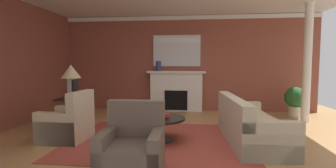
{
  "coord_description": "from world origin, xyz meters",
  "views": [
    {
      "loc": [
        0.41,
        -4.55,
        1.46
      ],
      "look_at": [
        -0.23,
        1.15,
        1.0
      ],
      "focal_mm": 26.59,
      "sensor_mm": 36.0,
      "label": 1
    }
  ],
  "objects_px": {
    "potted_plant": "(295,99)",
    "armchair_facing_fireplace": "(132,152)",
    "fireplace": "(176,92)",
    "side_table": "(72,111)",
    "vase_on_side_table": "(75,89)",
    "coffee_table": "(159,123)",
    "table_lamp": "(71,75)",
    "vase_mantel_left": "(159,66)",
    "armchair_near_window": "(68,124)",
    "sofa": "(249,127)",
    "mantel_mirror": "(177,51)"
  },
  "relations": [
    {
      "from": "fireplace",
      "to": "vase_on_side_table",
      "type": "xyz_separation_m",
      "value": [
        -2.01,
        -2.56,
        0.32
      ]
    },
    {
      "from": "side_table",
      "to": "vase_mantel_left",
      "type": "distance_m",
      "value": 3.05
    },
    {
      "from": "potted_plant",
      "to": "armchair_facing_fireplace",
      "type": "bearing_deg",
      "value": -131.48
    },
    {
      "from": "armchair_facing_fireplace",
      "to": "potted_plant",
      "type": "relative_size",
      "value": 1.14
    },
    {
      "from": "fireplace",
      "to": "side_table",
      "type": "distance_m",
      "value": 3.26
    },
    {
      "from": "vase_on_side_table",
      "to": "side_table",
      "type": "bearing_deg",
      "value": 141.34
    },
    {
      "from": "armchair_facing_fireplace",
      "to": "potted_plant",
      "type": "bearing_deg",
      "value": 48.52
    },
    {
      "from": "armchair_facing_fireplace",
      "to": "vase_on_side_table",
      "type": "relative_size",
      "value": 2.27
    },
    {
      "from": "vase_on_side_table",
      "to": "potted_plant",
      "type": "xyz_separation_m",
      "value": [
        5.33,
        2.0,
        -0.42
      ]
    },
    {
      "from": "armchair_near_window",
      "to": "vase_on_side_table",
      "type": "relative_size",
      "value": 2.27
    },
    {
      "from": "sofa",
      "to": "armchair_near_window",
      "type": "distance_m",
      "value": 3.44
    },
    {
      "from": "armchair_near_window",
      "to": "potted_plant",
      "type": "height_order",
      "value": "armchair_near_window"
    },
    {
      "from": "table_lamp",
      "to": "potted_plant",
      "type": "xyz_separation_m",
      "value": [
        5.48,
        1.88,
        -0.73
      ]
    },
    {
      "from": "table_lamp",
      "to": "vase_mantel_left",
      "type": "relative_size",
      "value": 2.43
    },
    {
      "from": "side_table",
      "to": "armchair_facing_fireplace",
      "type": "bearing_deg",
      "value": -47.5
    },
    {
      "from": "armchair_near_window",
      "to": "side_table",
      "type": "relative_size",
      "value": 1.36
    },
    {
      "from": "mantel_mirror",
      "to": "armchair_facing_fireplace",
      "type": "xyz_separation_m",
      "value": [
        -0.22,
        -4.67,
        -1.57
      ]
    },
    {
      "from": "coffee_table",
      "to": "vase_mantel_left",
      "type": "distance_m",
      "value": 3.23
    },
    {
      "from": "sofa",
      "to": "table_lamp",
      "type": "bearing_deg",
      "value": 171.69
    },
    {
      "from": "fireplace",
      "to": "armchair_near_window",
      "type": "bearing_deg",
      "value": -119.43
    },
    {
      "from": "armchair_near_window",
      "to": "vase_mantel_left",
      "type": "xyz_separation_m",
      "value": [
        1.28,
        3.19,
        1.09
      ]
    },
    {
      "from": "fireplace",
      "to": "mantel_mirror",
      "type": "bearing_deg",
      "value": 90.0
    },
    {
      "from": "sofa",
      "to": "coffee_table",
      "type": "height_order",
      "value": "sofa"
    },
    {
      "from": "sofa",
      "to": "armchair_facing_fireplace",
      "type": "relative_size",
      "value": 2.28
    },
    {
      "from": "mantel_mirror",
      "to": "armchair_near_window",
      "type": "relative_size",
      "value": 1.55
    },
    {
      "from": "sofa",
      "to": "side_table",
      "type": "relative_size",
      "value": 3.09
    },
    {
      "from": "vase_mantel_left",
      "to": "vase_on_side_table",
      "type": "relative_size",
      "value": 0.74
    },
    {
      "from": "fireplace",
      "to": "table_lamp",
      "type": "distance_m",
      "value": 3.32
    },
    {
      "from": "sofa",
      "to": "potted_plant",
      "type": "bearing_deg",
      "value": 54.75
    },
    {
      "from": "fireplace",
      "to": "table_lamp",
      "type": "height_order",
      "value": "table_lamp"
    },
    {
      "from": "fireplace",
      "to": "mantel_mirror",
      "type": "relative_size",
      "value": 1.22
    },
    {
      "from": "vase_mantel_left",
      "to": "fireplace",
      "type": "bearing_deg",
      "value": 5.16
    },
    {
      "from": "vase_on_side_table",
      "to": "potted_plant",
      "type": "relative_size",
      "value": 0.5
    },
    {
      "from": "potted_plant",
      "to": "armchair_near_window",
      "type": "bearing_deg",
      "value": -152.45
    },
    {
      "from": "fireplace",
      "to": "vase_mantel_left",
      "type": "xyz_separation_m",
      "value": [
        -0.55,
        -0.05,
        0.81
      ]
    },
    {
      "from": "fireplace",
      "to": "vase_mantel_left",
      "type": "bearing_deg",
      "value": -174.84
    },
    {
      "from": "coffee_table",
      "to": "potted_plant",
      "type": "height_order",
      "value": "potted_plant"
    },
    {
      "from": "side_table",
      "to": "vase_on_side_table",
      "type": "distance_m",
      "value": 0.54
    },
    {
      "from": "mantel_mirror",
      "to": "vase_on_side_table",
      "type": "distance_m",
      "value": 3.48
    },
    {
      "from": "fireplace",
      "to": "potted_plant",
      "type": "height_order",
      "value": "fireplace"
    },
    {
      "from": "sofa",
      "to": "table_lamp",
      "type": "height_order",
      "value": "table_lamp"
    },
    {
      "from": "fireplace",
      "to": "potted_plant",
      "type": "relative_size",
      "value": 2.16
    },
    {
      "from": "armchair_near_window",
      "to": "side_table",
      "type": "bearing_deg",
      "value": 112.32
    },
    {
      "from": "vase_on_side_table",
      "to": "coffee_table",
      "type": "bearing_deg",
      "value": -14.74
    },
    {
      "from": "fireplace",
      "to": "coffee_table",
      "type": "height_order",
      "value": "fireplace"
    },
    {
      "from": "vase_mantel_left",
      "to": "vase_on_side_table",
      "type": "bearing_deg",
      "value": -120.13
    },
    {
      "from": "armchair_near_window",
      "to": "potted_plant",
      "type": "xyz_separation_m",
      "value": [
        5.15,
        2.68,
        0.19
      ]
    },
    {
      "from": "fireplace",
      "to": "armchair_facing_fireplace",
      "type": "bearing_deg",
      "value": -92.73
    },
    {
      "from": "armchair_near_window",
      "to": "vase_on_side_table",
      "type": "height_order",
      "value": "vase_on_side_table"
    },
    {
      "from": "fireplace",
      "to": "armchair_near_window",
      "type": "relative_size",
      "value": 1.89
    }
  ]
}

